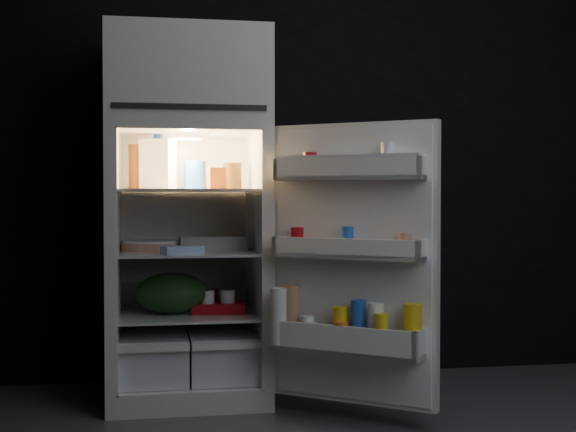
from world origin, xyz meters
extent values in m
cube|color=black|center=(0.00, 1.70, 1.35)|extent=(4.00, 0.00, 2.70)
cube|color=silver|center=(-0.80, 1.30, 0.05)|extent=(0.76, 0.70, 0.10)
cube|color=silver|center=(-1.15, 1.30, 0.70)|extent=(0.05, 0.70, 1.20)
cube|color=silver|center=(-0.44, 1.30, 0.70)|extent=(0.05, 0.70, 1.20)
cube|color=white|center=(-0.80, 1.62, 0.70)|extent=(0.66, 0.05, 1.20)
cube|color=silver|center=(-0.80, 1.30, 1.33)|extent=(0.76, 0.70, 0.06)
cube|color=silver|center=(-0.80, 1.30, 1.57)|extent=(0.76, 0.70, 0.42)
cube|color=black|center=(-0.80, 0.95, 1.39)|extent=(0.68, 0.01, 0.02)
cube|color=white|center=(-1.13, 1.28, 0.70)|extent=(0.01, 0.65, 1.20)
cube|color=white|center=(-0.47, 1.28, 0.70)|extent=(0.01, 0.65, 1.20)
cube|color=white|center=(-0.80, 1.28, 1.30)|extent=(0.66, 0.65, 0.01)
cube|color=white|center=(-0.80, 1.28, 0.10)|extent=(0.66, 0.65, 0.01)
cube|color=white|center=(-0.80, 1.28, 1.02)|extent=(0.65, 0.63, 0.01)
cube|color=white|center=(-0.80, 1.28, 0.72)|extent=(0.65, 0.63, 0.01)
cube|color=white|center=(-0.80, 1.28, 0.42)|extent=(0.65, 0.63, 0.01)
cube|color=white|center=(-0.96, 1.30, 0.22)|extent=(0.32, 0.59, 0.22)
cube|color=white|center=(-0.63, 1.30, 0.22)|extent=(0.32, 0.59, 0.22)
cube|color=white|center=(-0.96, 0.97, 0.31)|extent=(0.32, 0.02, 0.03)
cube|color=white|center=(-0.63, 0.97, 0.31)|extent=(0.32, 0.02, 0.03)
cube|color=#FFE5B2|center=(-0.80, 1.23, 1.28)|extent=(0.14, 0.14, 0.02)
cube|color=silver|center=(-0.10, 0.74, 0.70)|extent=(0.63, 0.50, 1.22)
cube|color=white|center=(-0.12, 0.72, 0.70)|extent=(0.57, 0.44, 1.18)
cube|color=white|center=(-0.15, 0.68, 1.07)|extent=(0.59, 0.49, 0.02)
cube|color=white|center=(-0.17, 0.65, 1.11)|extent=(0.55, 0.43, 0.10)
cube|color=white|center=(0.12, 0.48, 1.11)|extent=(0.07, 0.08, 0.10)
cube|color=white|center=(-0.41, 0.88, 1.11)|extent=(0.07, 0.08, 0.10)
cube|color=white|center=(-0.15, 0.68, 0.73)|extent=(0.60, 0.49, 0.02)
cube|color=white|center=(-0.17, 0.65, 0.77)|extent=(0.55, 0.43, 0.09)
cube|color=white|center=(0.11, 0.48, 0.77)|extent=(0.08, 0.09, 0.09)
cube|color=white|center=(-0.41, 0.88, 0.77)|extent=(0.08, 0.09, 0.09)
cube|color=white|center=(-0.16, 0.66, 0.33)|extent=(0.62, 0.53, 0.02)
cube|color=white|center=(-0.20, 0.61, 0.38)|extent=(0.55, 0.43, 0.13)
cube|color=white|center=(0.10, 0.46, 0.38)|extent=(0.10, 0.12, 0.13)
cube|color=white|center=(-0.42, 0.86, 0.38)|extent=(0.10, 0.12, 0.13)
cube|color=white|center=(-0.15, 0.68, 1.16)|extent=(0.58, 0.47, 0.02)
cylinder|color=white|center=(0.00, 0.57, 1.15)|extent=(0.08, 0.08, 0.14)
cylinder|color=silver|center=(-0.11, 0.66, 1.12)|extent=(0.08, 0.08, 0.08)
cylinder|color=#A40E16|center=(-0.29, 0.79, 1.13)|extent=(0.08, 0.08, 0.10)
cylinder|color=tan|center=(0.06, 0.52, 0.79)|extent=(0.08, 0.08, 0.10)
cylinder|color=blue|center=(-0.15, 0.68, 0.80)|extent=(0.08, 0.08, 0.12)
cylinder|color=#A40E16|center=(-0.34, 0.82, 0.80)|extent=(0.08, 0.08, 0.11)
cylinder|color=yellow|center=(0.08, 0.48, 0.45)|extent=(0.11, 0.11, 0.21)
cylinder|color=white|center=(-0.05, 0.58, 0.44)|extent=(0.10, 0.10, 0.20)
cylinder|color=blue|center=(-0.11, 0.63, 0.45)|extent=(0.09, 0.09, 0.21)
cylinder|color=yellow|center=(-0.18, 0.67, 0.43)|extent=(0.10, 0.10, 0.18)
cylinder|color=white|center=(-0.30, 0.77, 0.40)|extent=(0.09, 0.09, 0.13)
cylinder|color=tan|center=(-0.37, 0.82, 0.47)|extent=(0.10, 0.10, 0.26)
cylinder|color=yellow|center=(-0.04, 0.52, 0.42)|extent=(0.08, 0.08, 0.17)
cylinder|color=orange|center=(-0.19, 0.63, 0.40)|extent=(0.08, 0.08, 0.12)
cylinder|color=silver|center=(-0.30, 0.72, 0.39)|extent=(0.08, 0.08, 0.11)
cylinder|color=white|center=(-0.42, 0.81, 0.46)|extent=(0.10, 0.10, 0.25)
cylinder|color=white|center=(-0.37, 0.82, 0.58)|extent=(0.05, 0.05, 0.02)
cube|color=white|center=(-0.94, 1.30, 1.15)|extent=(0.18, 0.18, 0.24)
cylinder|color=blue|center=(-0.76, 1.36, 1.10)|extent=(0.11, 0.11, 0.14)
cylinder|color=#31200D|center=(-0.57, 1.33, 1.09)|extent=(0.12, 0.12, 0.13)
cylinder|color=#BF651E|center=(-1.04, 1.38, 1.14)|extent=(0.07, 0.07, 0.22)
cube|color=orange|center=(-0.67, 1.14, 1.08)|extent=(0.09, 0.07, 0.10)
cube|color=gray|center=(-0.68, 1.24, 0.76)|extent=(0.33, 0.14, 0.07)
cylinder|color=tan|center=(-0.96, 1.32, 0.75)|extent=(0.38, 0.38, 0.04)
cube|color=#91B6E1|center=(-0.83, 1.03, 0.75)|extent=(0.20, 0.14, 0.04)
cube|color=beige|center=(-0.62, 1.42, 0.75)|extent=(0.13, 0.12, 0.05)
ellipsoid|color=#193815|center=(-0.87, 1.25, 0.52)|extent=(0.43, 0.39, 0.20)
cube|color=#A40E16|center=(-0.65, 1.21, 0.45)|extent=(0.27, 0.18, 0.05)
cylinder|color=#A40E16|center=(-0.67, 1.44, 0.47)|extent=(0.07, 0.07, 0.09)
cylinder|color=silver|center=(-0.52, 1.44, 0.47)|extent=(0.08, 0.08, 0.09)
camera|label=1|loc=(-0.99, -2.65, 1.00)|focal=50.00mm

